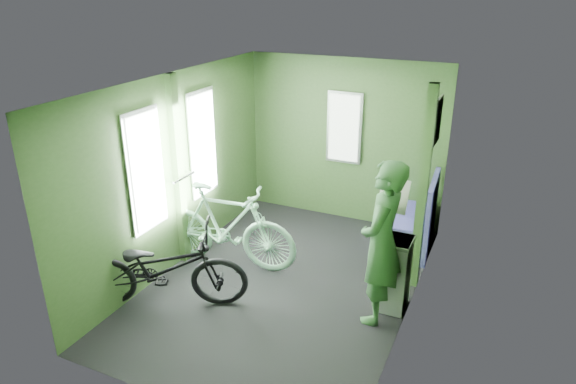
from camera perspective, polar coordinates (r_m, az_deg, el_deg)
name	(u,v)px	position (r m, az deg, el deg)	size (l,w,h in m)	color
room	(282,164)	(5.41, -0.62, 3.13)	(4.00, 4.02, 2.31)	black
bicycle_black	(166,306)	(5.78, -13.37, -12.20)	(0.62, 1.78, 0.93)	black
bicycle_mint	(228,265)	(6.40, -6.67, -8.01)	(0.50, 1.76, 1.05)	#93D5AF
passenger	(382,243)	(5.11, 10.37, -5.59)	(0.44, 0.70, 1.71)	#325C34
waste_box	(397,274)	(5.50, 12.00, -8.93)	(0.24, 0.33, 0.81)	gray
bench_seat	(413,228)	(6.78, 13.70, -3.86)	(0.58, 0.97, 0.99)	navy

